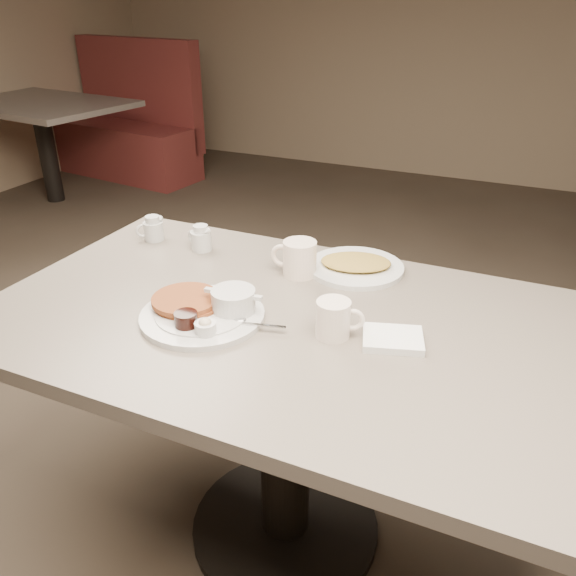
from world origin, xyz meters
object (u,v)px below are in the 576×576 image
at_px(main_plate, 206,309).
at_px(coffee_mug_far, 298,258).
at_px(creamer_left, 153,229).
at_px(diner_table, 285,373).
at_px(creamer_right, 201,239).
at_px(coffee_mug_near, 334,318).
at_px(hash_plate, 356,266).
at_px(booth_back_left, 123,129).

xyz_separation_m(main_plate, coffee_mug_far, (0.11, 0.31, 0.03)).
distance_m(main_plate, creamer_left, 0.55).
relative_size(diner_table, creamer_right, 15.60).
xyz_separation_m(main_plate, coffee_mug_near, (0.32, 0.05, 0.02)).
height_order(coffee_mug_far, hash_plate, coffee_mug_far).
bearing_deg(creamer_left, creamer_right, -1.55).
xyz_separation_m(creamer_left, booth_back_left, (-2.25, 2.60, -0.38)).
bearing_deg(hash_plate, diner_table, -102.68).
distance_m(diner_table, creamer_left, 0.68).
distance_m(diner_table, booth_back_left, 4.04).
height_order(diner_table, booth_back_left, booth_back_left).
distance_m(coffee_mug_near, coffee_mug_far, 0.34).
height_order(creamer_right, booth_back_left, booth_back_left).
xyz_separation_m(diner_table, hash_plate, (0.07, 0.33, 0.18)).
height_order(main_plate, hash_plate, main_plate).
xyz_separation_m(main_plate, creamer_right, (-0.23, 0.35, 0.01)).
distance_m(creamer_right, booth_back_left, 3.58).
bearing_deg(booth_back_left, coffee_mug_far, -43.53).
bearing_deg(diner_table, main_plate, -155.19).
xyz_separation_m(diner_table, creamer_left, (-0.59, 0.28, 0.21)).
distance_m(creamer_left, booth_back_left, 3.46).
bearing_deg(coffee_mug_near, diner_table, 166.55).
relative_size(coffee_mug_far, creamer_right, 1.43).
bearing_deg(hash_plate, main_plate, -121.31).
relative_size(coffee_mug_near, coffee_mug_far, 0.89).
xyz_separation_m(creamer_right, hash_plate, (0.48, 0.06, -0.02)).
distance_m(creamer_left, creamer_right, 0.18).
bearing_deg(diner_table, creamer_left, 154.95).
distance_m(diner_table, hash_plate, 0.38).
relative_size(main_plate, creamer_right, 4.00).
xyz_separation_m(coffee_mug_near, hash_plate, (-0.07, 0.36, -0.03)).
xyz_separation_m(diner_table, coffee_mug_near, (0.14, -0.03, 0.22)).
xyz_separation_m(creamer_left, hash_plate, (0.66, 0.05, -0.02)).
relative_size(main_plate, booth_back_left, 0.23).
bearing_deg(coffee_mug_far, coffee_mug_near, -52.42).
height_order(coffee_mug_near, creamer_right, coffee_mug_near).
bearing_deg(creamer_right, coffee_mug_far, -6.24).
height_order(main_plate, creamer_left, creamer_left).
distance_m(main_plate, creamer_right, 0.42).
bearing_deg(hash_plate, coffee_mug_far, -145.46).
height_order(main_plate, creamer_right, creamer_right).
relative_size(main_plate, hash_plate, 1.11).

